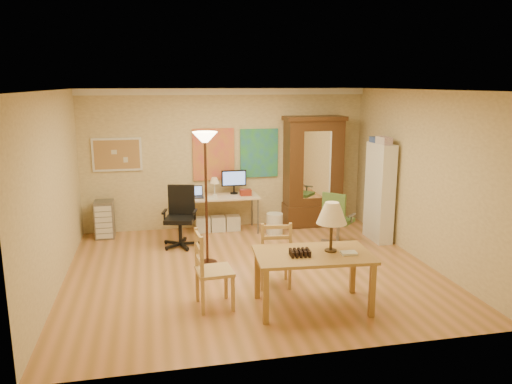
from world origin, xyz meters
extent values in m
plane|color=#A3703A|center=(0.00, 0.00, 0.00)|extent=(5.50, 5.50, 0.00)
cube|color=white|center=(0.00, 2.46, 2.64)|extent=(5.50, 0.08, 0.12)
cube|color=#A8734F|center=(-2.05, 2.47, 1.50)|extent=(0.90, 0.04, 0.62)
cube|color=gold|center=(-0.25, 2.47, 1.45)|extent=(0.80, 0.04, 1.00)
cube|color=teal|center=(0.65, 2.47, 1.45)|extent=(0.75, 0.04, 0.95)
cube|color=olive|center=(0.50, -1.41, 0.70)|extent=(1.50, 0.97, 0.04)
cube|color=olive|center=(-0.18, -1.72, 0.34)|extent=(0.07, 0.07, 0.68)
cube|color=olive|center=(1.12, -1.82, 0.34)|extent=(0.07, 0.07, 0.68)
cube|color=olive|center=(-0.13, -1.00, 0.34)|extent=(0.07, 0.07, 0.68)
cube|color=olive|center=(1.18, -1.09, 0.34)|extent=(0.07, 0.07, 0.68)
cylinder|color=#322210|center=(0.74, -1.38, 0.73)|extent=(0.15, 0.15, 0.02)
cylinder|color=#322210|center=(0.74, -1.38, 0.91)|extent=(0.04, 0.04, 0.38)
cone|color=#FFE9C7|center=(0.74, -1.38, 1.22)|extent=(0.38, 0.38, 0.27)
cube|color=beige|center=(0.92, -1.53, 0.73)|extent=(0.20, 0.16, 0.03)
cube|color=black|center=(0.31, -1.46, 0.76)|extent=(0.28, 0.23, 0.08)
cube|color=tan|center=(0.21, -0.61, 0.45)|extent=(0.49, 0.47, 0.04)
cube|color=tan|center=(0.42, -0.45, 0.22)|extent=(0.04, 0.04, 0.43)
cube|color=tan|center=(0.04, -0.41, 0.22)|extent=(0.04, 0.04, 0.43)
cube|color=tan|center=(0.37, -0.81, 0.22)|extent=(0.04, 0.04, 0.43)
cube|color=tan|center=(0.00, -0.77, 0.22)|extent=(0.04, 0.04, 0.43)
cube|color=tan|center=(0.37, -0.81, 0.70)|extent=(0.04, 0.04, 0.50)
cube|color=tan|center=(0.00, -0.77, 0.70)|extent=(0.04, 0.04, 0.50)
cube|color=tan|center=(0.18, -0.79, 0.75)|extent=(0.38, 0.07, 0.05)
cube|color=tan|center=(-0.71, -1.13, 0.47)|extent=(0.48, 0.50, 0.04)
cube|color=tan|center=(-0.50, -1.32, 0.23)|extent=(0.05, 0.05, 0.45)
cube|color=tan|center=(-0.53, -0.92, 0.23)|extent=(0.05, 0.05, 0.45)
cube|color=tan|center=(-0.88, -1.34, 0.23)|extent=(0.05, 0.05, 0.45)
cube|color=tan|center=(-0.91, -0.94, 0.23)|extent=(0.05, 0.05, 0.45)
cube|color=tan|center=(-0.88, -1.34, 0.74)|extent=(0.05, 0.05, 0.53)
cube|color=tan|center=(-0.91, -0.94, 0.74)|extent=(0.05, 0.05, 0.53)
cube|color=tan|center=(-0.90, -1.14, 0.79)|extent=(0.06, 0.40, 0.05)
cylinder|color=#3B2117|center=(-0.63, 0.40, 0.02)|extent=(0.31, 0.31, 0.03)
cylinder|color=#3B2117|center=(-0.63, 0.40, 1.00)|extent=(0.04, 0.04, 1.96)
cone|color=#FFE0A5|center=(-0.63, 0.40, 2.01)|extent=(0.38, 0.38, 0.16)
cube|color=beige|center=(-0.23, 2.12, 0.69)|extent=(1.54, 0.67, 0.03)
cylinder|color=slate|center=(-0.95, 1.83, 0.34)|extent=(0.03, 0.03, 0.67)
cylinder|color=slate|center=(0.49, 1.83, 0.34)|extent=(0.03, 0.03, 0.67)
cylinder|color=slate|center=(-0.95, 2.41, 0.34)|extent=(0.03, 0.03, 0.67)
cylinder|color=slate|center=(0.49, 2.41, 0.34)|extent=(0.03, 0.03, 0.67)
cube|color=black|center=(-0.66, 2.07, 0.71)|extent=(0.31, 0.21, 0.02)
cube|color=black|center=(-0.66, 2.23, 0.81)|extent=(0.31, 0.05, 0.20)
cube|color=black|center=(0.11, 2.26, 1.01)|extent=(0.48, 0.04, 0.31)
cone|color=#FFE9C7|center=(-0.28, 2.22, 0.99)|extent=(0.19, 0.19, 0.12)
cube|color=beige|center=(-0.37, 1.98, 0.70)|extent=(0.24, 0.31, 0.01)
cube|color=maroon|center=(0.30, 2.07, 0.76)|extent=(0.21, 0.15, 0.12)
cube|color=white|center=(-0.52, 2.17, 0.14)|extent=(0.27, 0.23, 0.29)
cube|color=white|center=(-0.23, 2.17, 0.14)|extent=(0.27, 0.23, 0.29)
cube|color=silver|center=(0.06, 2.17, 0.14)|extent=(0.27, 0.23, 0.29)
cylinder|color=black|center=(-0.99, 1.36, 0.25)|extent=(0.06, 0.06, 0.41)
cube|color=black|center=(-0.99, 1.36, 0.49)|extent=(0.58, 0.57, 0.07)
cube|color=black|center=(-0.94, 1.58, 0.79)|extent=(0.47, 0.16, 0.53)
cube|color=black|center=(-1.25, 1.43, 0.63)|extent=(0.11, 0.31, 0.03)
cube|color=black|center=(-0.74, 1.30, 0.63)|extent=(0.11, 0.31, 0.03)
cylinder|color=slate|center=(1.73, 0.89, 0.23)|extent=(0.06, 0.06, 0.37)
cube|color=#3C5C29|center=(1.73, 0.89, 0.45)|extent=(0.62, 0.62, 0.07)
cube|color=#3C5C29|center=(1.58, 0.75, 0.73)|extent=(0.33, 0.34, 0.48)
cube|color=slate|center=(1.90, 0.71, 0.58)|extent=(0.23, 0.22, 0.03)
cube|color=slate|center=(1.56, 1.06, 0.58)|extent=(0.23, 0.22, 0.03)
cube|color=slate|center=(-2.32, 2.21, 0.34)|extent=(0.34, 0.39, 0.68)
cube|color=silver|center=(-2.32, 2.00, 0.34)|extent=(0.29, 0.02, 0.59)
cube|color=#3D2310|center=(1.69, 2.24, 1.05)|extent=(1.10, 0.50, 2.10)
cube|color=#3D2310|center=(1.69, 2.24, 0.22)|extent=(1.14, 0.54, 0.42)
cube|color=white|center=(1.69, 1.98, 1.25)|extent=(0.55, 0.01, 1.30)
cube|color=#3D2310|center=(1.69, 2.24, 2.13)|extent=(1.18, 0.56, 0.08)
cube|color=white|center=(2.55, 1.03, 0.88)|extent=(0.26, 0.70, 1.76)
cube|color=#993333|center=(2.51, 0.90, 0.42)|extent=(0.16, 0.35, 0.21)
cube|color=#334C99|center=(2.51, 1.21, 1.46)|extent=(0.16, 0.25, 0.18)
cylinder|color=silver|center=(0.80, 1.77, 0.20)|extent=(0.31, 0.31, 0.39)
camera|label=1|loc=(-1.41, -7.05, 2.80)|focal=35.00mm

